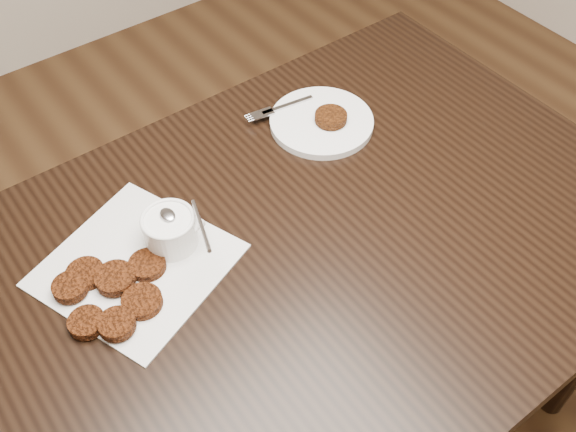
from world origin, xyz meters
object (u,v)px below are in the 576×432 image
object	(u,v)px
table	(286,360)
sauce_ramekin	(167,218)
napkin	(137,265)
plate_with_patty	(322,119)

from	to	relation	value
table	sauce_ramekin	size ratio (longest dim) A/B	10.68
napkin	plate_with_patty	size ratio (longest dim) A/B	1.31
napkin	table	bearing A→B (deg)	-31.43
table	plate_with_patty	xyz separation A→B (m)	(0.26, 0.23, 0.39)
napkin	sauce_ramekin	size ratio (longest dim) A/B	2.18
table	plate_with_patty	distance (m)	0.52
plate_with_patty	napkin	bearing A→B (deg)	-168.82
table	sauce_ramekin	bearing A→B (deg)	135.74
table	sauce_ramekin	distance (m)	0.49
sauce_ramekin	table	bearing A→B (deg)	-44.26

